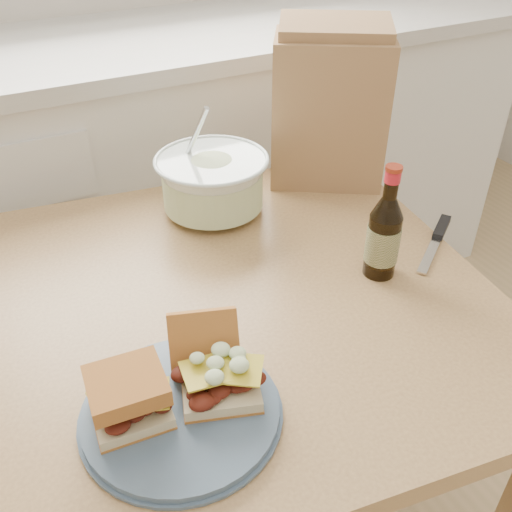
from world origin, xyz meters
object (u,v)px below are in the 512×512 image
dining_table (243,336)px  coleslaw_bowl (213,185)px  beer_bottle (384,235)px  paper_bag (329,111)px  plate (181,412)px

dining_table → coleslaw_bowl: bearing=83.7°
beer_bottle → paper_bag: (0.12, 0.36, 0.08)m
dining_table → beer_bottle: size_ratio=4.53×
dining_table → paper_bag: bearing=47.1°
plate → coleslaw_bowl: bearing=60.7°
plate → beer_bottle: 0.46m
plate → paper_bag: (0.56, 0.49, 0.15)m
plate → beer_bottle: bearing=16.8°
coleslaw_bowl → plate: bearing=-119.3°
dining_table → plate: (-0.20, -0.20, 0.11)m
plate → beer_bottle: (0.44, 0.13, 0.07)m
plate → coleslaw_bowl: coleslaw_bowl is taller
dining_table → coleslaw_bowl: 0.33m
plate → coleslaw_bowl: 0.55m
plate → coleslaw_bowl: (0.27, 0.48, 0.05)m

